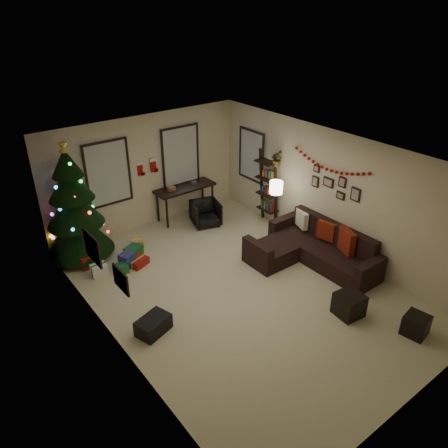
% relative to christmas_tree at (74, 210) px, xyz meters
% --- Properties ---
extents(floor, '(7.00, 7.00, 0.00)m').
position_rel_christmas_tree_xyz_m(floor, '(1.94, -3.05, -1.10)').
color(floor, beige).
rests_on(floor, ground).
extents(ceiling, '(7.00, 7.00, 0.00)m').
position_rel_christmas_tree_xyz_m(ceiling, '(1.94, -3.05, 1.60)').
color(ceiling, white).
rests_on(ceiling, floor).
extents(wall_back, '(5.00, 0.00, 5.00)m').
position_rel_christmas_tree_xyz_m(wall_back, '(1.94, 0.45, 0.25)').
color(wall_back, beige).
rests_on(wall_back, floor).
extents(wall_front, '(5.00, 0.00, 5.00)m').
position_rel_christmas_tree_xyz_m(wall_front, '(1.94, -6.55, 0.25)').
color(wall_front, beige).
rests_on(wall_front, floor).
extents(wall_left, '(0.00, 7.00, 7.00)m').
position_rel_christmas_tree_xyz_m(wall_left, '(-0.56, -3.05, 0.25)').
color(wall_left, beige).
rests_on(wall_left, floor).
extents(wall_right, '(0.00, 7.00, 7.00)m').
position_rel_christmas_tree_xyz_m(wall_right, '(4.44, -3.05, 0.25)').
color(wall_right, beige).
rests_on(wall_right, floor).
extents(window_back_left, '(1.05, 0.06, 1.50)m').
position_rel_christmas_tree_xyz_m(window_back_left, '(0.99, 0.42, 0.45)').
color(window_back_left, '#728CB2').
rests_on(window_back_left, wall_back).
extents(window_back_right, '(1.05, 0.06, 1.50)m').
position_rel_christmas_tree_xyz_m(window_back_right, '(2.89, 0.42, 0.45)').
color(window_back_right, '#728CB2').
rests_on(window_back_right, wall_back).
extents(window_right_wall, '(0.06, 0.90, 1.30)m').
position_rel_christmas_tree_xyz_m(window_right_wall, '(4.41, -0.50, 0.40)').
color(window_right_wall, '#728CB2').
rests_on(window_right_wall, wall_right).
extents(christmas_tree, '(1.42, 1.42, 2.65)m').
position_rel_christmas_tree_xyz_m(christmas_tree, '(0.00, 0.00, 0.00)').
color(christmas_tree, black).
rests_on(christmas_tree, floor).
extents(presents, '(1.50, 1.01, 0.30)m').
position_rel_christmas_tree_xyz_m(presents, '(0.53, -0.82, -0.98)').
color(presents, maroon).
rests_on(presents, floor).
extents(sofa, '(1.74, 2.54, 0.83)m').
position_rel_christmas_tree_xyz_m(sofa, '(3.81, -3.21, -0.83)').
color(sofa, black).
rests_on(sofa, floor).
extents(pillow_red_a, '(0.32, 0.51, 0.50)m').
position_rel_christmas_tree_xyz_m(pillow_red_a, '(4.15, -3.79, -0.46)').
color(pillow_red_a, maroon).
rests_on(pillow_red_a, sofa).
extents(pillow_red_b, '(0.19, 0.41, 0.40)m').
position_rel_christmas_tree_xyz_m(pillow_red_b, '(4.15, -3.26, -0.46)').
color(pillow_red_b, maroon).
rests_on(pillow_red_b, sofa).
extents(pillow_cream, '(0.24, 0.41, 0.39)m').
position_rel_christmas_tree_xyz_m(pillow_cream, '(4.15, -2.56, -0.47)').
color(pillow_cream, beige).
rests_on(pillow_cream, sofa).
extents(ottoman_near, '(0.49, 0.49, 0.42)m').
position_rel_christmas_tree_xyz_m(ottoman_near, '(3.02, -4.82, -0.88)').
color(ottoman_near, black).
rests_on(ottoman_near, floor).
extents(ottoman_far, '(0.44, 0.44, 0.36)m').
position_rel_christmas_tree_xyz_m(ottoman_far, '(3.51, -5.82, -0.92)').
color(ottoman_far, black).
rests_on(ottoman_far, floor).
extents(desk, '(1.55, 0.55, 0.83)m').
position_rel_christmas_tree_xyz_m(desk, '(2.83, 0.17, -0.36)').
color(desk, black).
rests_on(desk, floor).
extents(desk_chair, '(0.73, 0.71, 0.62)m').
position_rel_christmas_tree_xyz_m(desk_chair, '(2.99, -0.48, -0.79)').
color(desk_chair, black).
rests_on(desk_chair, floor).
extents(bookshelf, '(0.30, 0.55, 1.88)m').
position_rel_christmas_tree_xyz_m(bookshelf, '(4.24, -1.32, -0.19)').
color(bookshelf, black).
rests_on(bookshelf, floor).
extents(potted_plant, '(0.51, 0.53, 0.44)m').
position_rel_christmas_tree_xyz_m(potted_plant, '(4.24, -1.55, 0.69)').
color(potted_plant, '#4C4C4C').
rests_on(potted_plant, bookshelf).
extents(floor_lamp, '(0.30, 0.30, 1.40)m').
position_rel_christmas_tree_xyz_m(floor_lamp, '(3.89, -1.95, 0.07)').
color(floor_lamp, black).
rests_on(floor_lamp, floor).
extents(art_map, '(0.04, 0.60, 0.50)m').
position_rel_christmas_tree_xyz_m(art_map, '(-0.54, -2.39, 0.44)').
color(art_map, black).
rests_on(art_map, wall_left).
extents(art_abstract, '(0.04, 0.45, 0.35)m').
position_rel_christmas_tree_xyz_m(art_abstract, '(-0.54, -3.40, 0.39)').
color(art_abstract, black).
rests_on(art_abstract, wall_left).
extents(gallery, '(0.03, 1.25, 0.54)m').
position_rel_christmas_tree_xyz_m(gallery, '(4.42, -3.13, 0.47)').
color(gallery, black).
rests_on(gallery, wall_right).
extents(garland, '(0.08, 1.90, 0.30)m').
position_rel_christmas_tree_xyz_m(garland, '(4.39, -2.95, 0.88)').
color(garland, '#A5140C').
rests_on(garland, wall_right).
extents(stocking_left, '(0.20, 0.05, 0.36)m').
position_rel_christmas_tree_xyz_m(stocking_left, '(1.80, 0.46, 0.37)').
color(stocking_left, '#990F0C').
rests_on(stocking_left, wall_back).
extents(stocking_right, '(0.20, 0.05, 0.36)m').
position_rel_christmas_tree_xyz_m(stocking_right, '(2.13, 0.41, 0.40)').
color(stocking_right, '#990F0C').
rests_on(stocking_right, wall_back).
extents(storage_bin, '(0.66, 0.53, 0.28)m').
position_rel_christmas_tree_xyz_m(storage_bin, '(0.04, -3.10, -0.96)').
color(storage_bin, black).
rests_on(storage_bin, floor).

